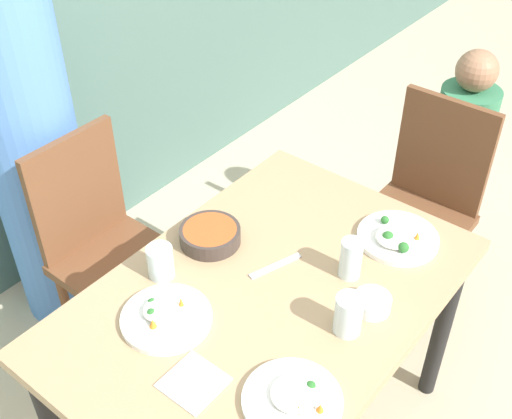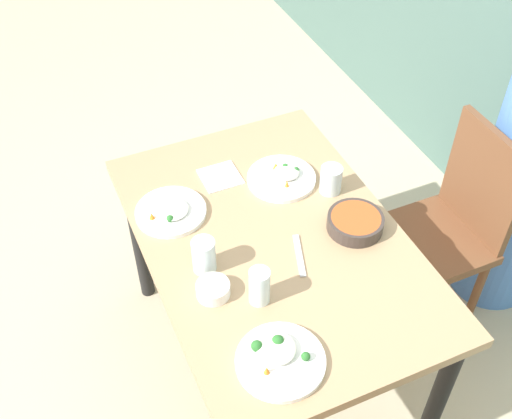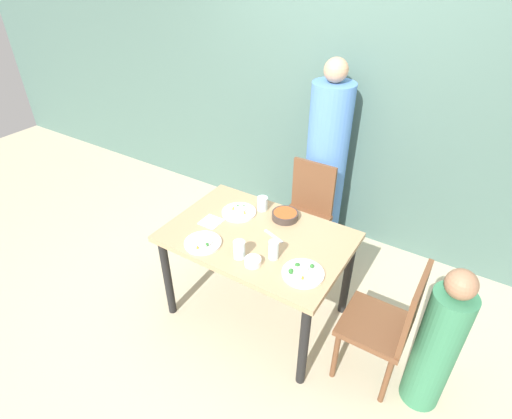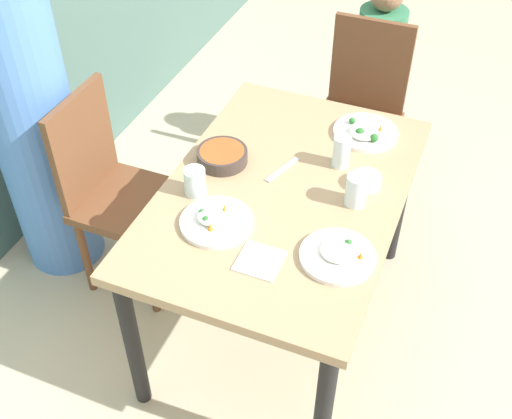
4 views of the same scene
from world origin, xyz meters
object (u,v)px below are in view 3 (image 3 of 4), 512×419
(person_child, at_px, (437,346))
(bowl_curry, at_px, (285,215))
(person_adult, at_px, (326,167))
(chair_adult_spot, at_px, (306,212))
(chair_child_spot, at_px, (388,323))
(glass_water_tall, at_px, (262,203))
(plate_rice_adult, at_px, (302,272))

(person_child, relative_size, bowl_curry, 5.53)
(person_adult, bearing_deg, chair_adult_spot, -90.00)
(chair_child_spot, height_order, person_adult, person_adult)
(chair_child_spot, relative_size, glass_water_tall, 8.90)
(chair_adult_spot, height_order, glass_water_tall, chair_adult_spot)
(person_child, height_order, glass_water_tall, person_child)
(chair_child_spot, distance_m, bowl_curry, 0.99)
(chair_adult_spot, distance_m, person_child, 1.48)
(plate_rice_adult, bearing_deg, person_adult, 108.14)
(bowl_curry, xyz_separation_m, glass_water_tall, (-0.20, 0.01, 0.02))
(person_adult, relative_size, plate_rice_adult, 6.65)
(person_child, distance_m, glass_water_tall, 1.46)
(chair_adult_spot, relative_size, person_child, 0.87)
(glass_water_tall, bearing_deg, chair_adult_spot, 72.92)
(person_adult, height_order, bowl_curry, person_adult)
(person_adult, xyz_separation_m, plate_rice_adult, (0.42, -1.29, -0.02))
(chair_child_spot, bearing_deg, plate_rice_adult, -75.42)
(person_child, bearing_deg, chair_child_spot, 180.00)
(person_adult, relative_size, bowl_curry, 8.90)
(person_adult, distance_m, bowl_curry, 0.83)
(bowl_curry, height_order, glass_water_tall, glass_water_tall)
(person_child, distance_m, bowl_curry, 1.26)
(glass_water_tall, bearing_deg, person_child, -13.50)
(chair_adult_spot, height_order, chair_child_spot, same)
(bowl_curry, bearing_deg, chair_child_spot, -19.58)
(chair_child_spot, distance_m, glass_water_tall, 1.19)
(chair_adult_spot, height_order, plate_rice_adult, chair_adult_spot)
(person_child, bearing_deg, plate_rice_adult, -170.43)
(chair_child_spot, xyz_separation_m, person_adult, (-0.95, 1.15, 0.29))
(glass_water_tall, bearing_deg, bowl_curry, -3.84)
(person_adult, height_order, glass_water_tall, person_adult)
(person_adult, distance_m, plate_rice_adult, 1.36)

